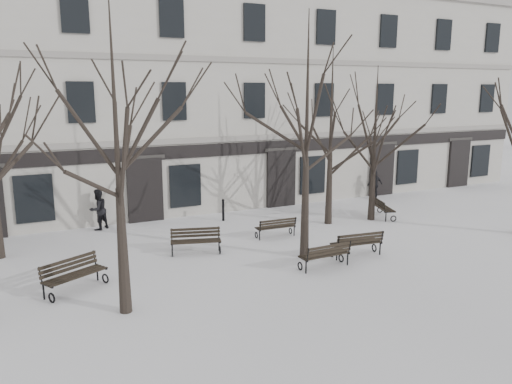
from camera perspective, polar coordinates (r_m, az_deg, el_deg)
ground at (r=17.57m, az=5.17°, el=-8.08°), size 100.00×100.00×0.00m
building at (r=28.45m, az=-8.34°, el=10.68°), size 40.40×10.20×11.40m
tree_1 at (r=13.10m, az=-15.76°, el=7.62°), size 5.70×5.70×8.14m
tree_2 at (r=17.26m, az=5.86°, el=9.63°), size 5.96×5.96×8.52m
tree_5 at (r=22.01m, az=8.60°, el=8.60°), size 5.38×5.38×7.68m
tree_6 at (r=23.12m, az=13.49°, el=7.42°), size 4.87×4.87×6.96m
bench_0 at (r=15.99m, az=-20.13°, el=-8.77°), size 2.00×1.51×0.97m
bench_1 at (r=17.01m, az=7.95°, el=-7.07°), size 1.81×0.71×0.90m
bench_2 at (r=18.37m, az=11.50°, el=-5.71°), size 1.93×0.87×0.94m
bench_3 at (r=18.51m, az=-6.90°, el=-5.47°), size 1.91×1.14×0.92m
bench_4 at (r=20.32m, az=2.31°, el=-3.98°), size 1.67×0.66×0.83m
bench_5 at (r=24.24m, az=14.18°, el=-1.66°), size 1.20×1.90×0.91m
bollard_a at (r=22.90m, az=-3.77°, el=-1.97°), size 0.13×0.13×1.02m
bollard_b at (r=26.17m, az=8.29°, el=-0.32°), size 0.13×0.13×1.04m
pedestrian_b at (r=22.60m, az=-17.46°, el=-4.10°), size 1.09×1.04×1.77m
pedestrian_c at (r=28.44m, az=13.35°, el=-0.71°), size 0.95×0.45×1.57m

